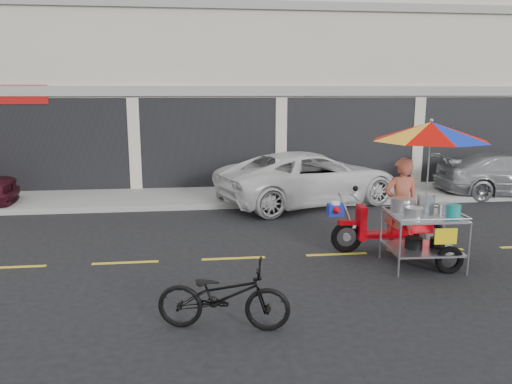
{
  "coord_description": "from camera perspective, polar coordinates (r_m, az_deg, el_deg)",
  "views": [
    {
      "loc": [
        -2.66,
        -8.96,
        3.12
      ],
      "look_at": [
        -1.5,
        0.6,
        1.15
      ],
      "focal_mm": 35.0,
      "sensor_mm": 36.0,
      "label": 1
    }
  ],
  "objects": [
    {
      "name": "near_bicycle",
      "position": [
        6.72,
        -3.73,
        -11.74
      ],
      "size": [
        1.85,
        0.96,
        0.93
      ],
      "primitive_type": "imported",
      "rotation": [
        0.0,
        0.0,
        1.37
      ],
      "color": "black",
      "rests_on": "ground"
    },
    {
      "name": "shophouse_block",
      "position": [
        20.33,
        9.01,
        14.56
      ],
      "size": [
        36.0,
        8.11,
        10.4
      ],
      "color": "beige",
      "rests_on": "ground"
    },
    {
      "name": "ground",
      "position": [
        9.85,
        9.19,
        -7.05
      ],
      "size": [
        90.0,
        90.0,
        0.0
      ],
      "primitive_type": "plane",
      "color": "black"
    },
    {
      "name": "sidewalk",
      "position": [
        15.02,
        3.43,
        -0.16
      ],
      "size": [
        45.0,
        3.0,
        0.15
      ],
      "primitive_type": "cube",
      "color": "gray",
      "rests_on": "ground"
    },
    {
      "name": "white_pickup",
      "position": [
        13.99,
        6.17,
        1.63
      ],
      "size": [
        5.72,
        4.0,
        1.45
      ],
      "primitive_type": "imported",
      "rotation": [
        0.0,
        0.0,
        1.91
      ],
      "color": "white",
      "rests_on": "ground"
    },
    {
      "name": "food_vendor_rig",
      "position": [
        9.5,
        17.94,
        2.18
      ],
      "size": [
        2.62,
        2.18,
        2.65
      ],
      "rotation": [
        0.0,
        0.0,
        -0.05
      ],
      "color": "black",
      "rests_on": "ground"
    },
    {
      "name": "silver_pickup",
      "position": [
        16.74,
        27.15,
        1.75
      ],
      "size": [
        4.52,
        2.14,
        1.27
      ],
      "primitive_type": "imported",
      "rotation": [
        0.0,
        0.0,
        1.49
      ],
      "color": "#999DA1",
      "rests_on": "ground"
    },
    {
      "name": "centerline",
      "position": [
        9.85,
        9.19,
        -7.03
      ],
      "size": [
        42.0,
        0.1,
        0.01
      ],
      "primitive_type": "cube",
      "color": "gold",
      "rests_on": "ground"
    }
  ]
}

